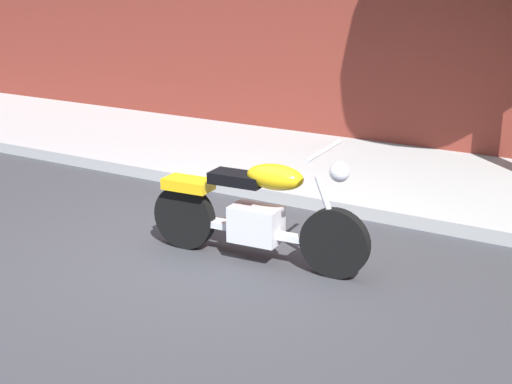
# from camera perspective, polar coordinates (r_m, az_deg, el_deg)

# --- Properties ---
(ground_plane) EXTENTS (60.00, 60.00, 0.00)m
(ground_plane) POSITION_cam_1_polar(r_m,az_deg,el_deg) (6.68, -4.64, -5.08)
(ground_plane) COLOR #38383D
(sidewalk) EXTENTS (22.73, 2.74, 0.14)m
(sidewalk) POSITION_cam_1_polar(r_m,az_deg,el_deg) (9.20, 6.49, 1.69)
(sidewalk) COLOR #A8A8A8
(sidewalk) RESTS_ON ground
(motorcycle) EXTENTS (2.07, 0.70, 1.10)m
(motorcycle) POSITION_cam_1_polar(r_m,az_deg,el_deg) (6.44, 0.01, -1.55)
(motorcycle) COLOR black
(motorcycle) RESTS_ON ground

